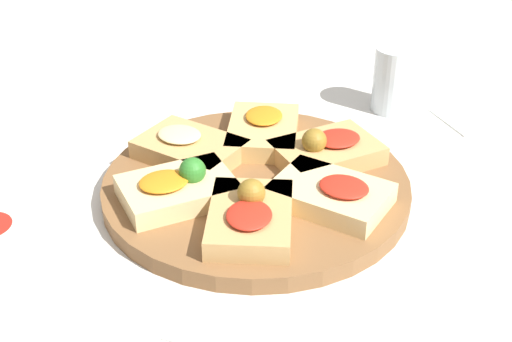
% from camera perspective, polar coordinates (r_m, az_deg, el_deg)
% --- Properties ---
extents(ground_plane, '(3.00, 3.00, 0.00)m').
position_cam_1_polar(ground_plane, '(0.88, -0.00, -1.85)').
color(ground_plane, silver).
extents(serving_board, '(0.37, 0.37, 0.02)m').
position_cam_1_polar(serving_board, '(0.87, -0.00, -1.27)').
color(serving_board, brown).
rests_on(serving_board, ground_plane).
extents(focaccia_slice_0, '(0.12, 0.14, 0.05)m').
position_cam_1_polar(focaccia_slice_0, '(0.77, -0.46, -3.62)').
color(focaccia_slice_0, tan).
rests_on(focaccia_slice_0, serving_board).
extents(focaccia_slice_1, '(0.15, 0.15, 0.03)m').
position_cam_1_polar(focaccia_slice_1, '(0.82, 6.06, -1.84)').
color(focaccia_slice_1, '#E5C689').
rests_on(focaccia_slice_1, serving_board).
extents(focaccia_slice_2, '(0.15, 0.12, 0.05)m').
position_cam_1_polar(focaccia_slice_2, '(0.90, 5.64, 1.66)').
color(focaccia_slice_2, tan).
rests_on(focaccia_slice_2, serving_board).
extents(focaccia_slice_3, '(0.12, 0.15, 0.03)m').
position_cam_1_polar(focaccia_slice_3, '(0.94, 0.56, 3.25)').
color(focaccia_slice_3, tan).
rests_on(focaccia_slice_3, serving_board).
extents(focaccia_slice_4, '(0.15, 0.15, 0.03)m').
position_cam_1_polar(focaccia_slice_4, '(0.91, -5.37, 1.87)').
color(focaccia_slice_4, tan).
rests_on(focaccia_slice_4, serving_board).
extents(focaccia_slice_5, '(0.15, 0.12, 0.05)m').
position_cam_1_polar(focaccia_slice_5, '(0.82, -6.24, -1.34)').
color(focaccia_slice_5, '#E5C689').
rests_on(focaccia_slice_5, serving_board).
extents(water_glass, '(0.06, 0.06, 0.10)m').
position_cam_1_polar(water_glass, '(1.08, 11.03, 7.22)').
color(water_glass, silver).
rests_on(water_glass, ground_plane).
extents(napkin_stack, '(0.12, 0.11, 0.01)m').
position_cam_1_polar(napkin_stack, '(1.10, 17.25, 4.25)').
color(napkin_stack, white).
rests_on(napkin_stack, ground_plane).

